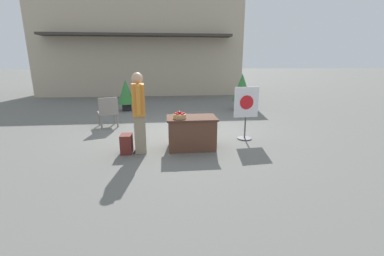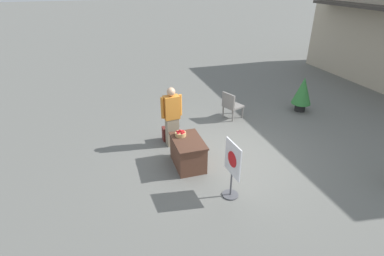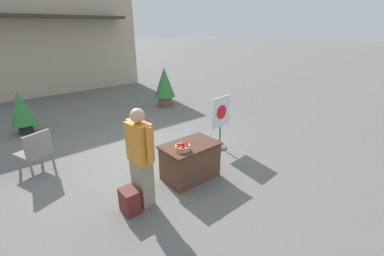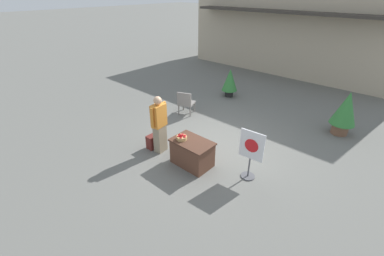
{
  "view_description": "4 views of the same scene",
  "coord_description": "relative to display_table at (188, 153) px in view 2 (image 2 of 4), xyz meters",
  "views": [
    {
      "loc": [
        -0.44,
        -6.84,
        1.97
      ],
      "look_at": [
        0.16,
        -1.17,
        0.47
      ],
      "focal_mm": 24.0,
      "sensor_mm": 36.0,
      "label": 1
    },
    {
      "loc": [
        6.35,
        -3.04,
        4.39
      ],
      "look_at": [
        -0.18,
        -1.01,
        0.88
      ],
      "focal_mm": 28.0,
      "sensor_mm": 36.0,
      "label": 2
    },
    {
      "loc": [
        -2.76,
        -4.72,
        2.88
      ],
      "look_at": [
        0.21,
        -1.2,
        1.06
      ],
      "focal_mm": 24.0,
      "sensor_mm": 36.0,
      "label": 3
    },
    {
      "loc": [
        3.99,
        -5.51,
        4.32
      ],
      "look_at": [
        -0.43,
        -0.59,
        0.67
      ],
      "focal_mm": 24.0,
      "sensor_mm": 36.0,
      "label": 4
    }
  ],
  "objects": [
    {
      "name": "ground_plane",
      "position": [
        -0.14,
        1.22,
        -0.37
      ],
      "size": [
        120.0,
        120.0,
        0.0
      ],
      "primitive_type": "plane",
      "color": "slate"
    },
    {
      "name": "display_table",
      "position": [
        0.0,
        0.0,
        0.0
      ],
      "size": [
        1.12,
        0.72,
        0.74
      ],
      "color": "brown",
      "rests_on": "ground_plane"
    },
    {
      "name": "apple_basket",
      "position": [
        -0.28,
        -0.11,
        0.43
      ],
      "size": [
        0.28,
        0.28,
        0.16
      ],
      "color": "tan",
      "rests_on": "display_table"
    },
    {
      "name": "person_visitor",
      "position": [
        -1.15,
        -0.12,
        0.52
      ],
      "size": [
        0.3,
        0.61,
        1.73
      ],
      "rotation": [
        0.0,
        0.0,
        0.11
      ],
      "color": "gray",
      "rests_on": "ground_plane"
    },
    {
      "name": "backpack",
      "position": [
        -1.45,
        -0.18,
        -0.16
      ],
      "size": [
        0.24,
        0.34,
        0.42
      ],
      "color": "maroon",
      "rests_on": "ground_plane"
    },
    {
      "name": "poster_board",
      "position": [
        1.44,
        0.56,
        0.37
      ],
      "size": [
        0.63,
        0.36,
        1.34
      ],
      "rotation": [
        0.0,
        0.0,
        -1.49
      ],
      "color": "#4C4C51",
      "rests_on": "ground_plane"
    },
    {
      "name": "patio_chair",
      "position": [
        -2.31,
        2.21,
        0.13
      ],
      "size": [
        0.71,
        0.71,
        0.92
      ],
      "rotation": [
        0.0,
        0.0,
        1.94
      ],
      "color": "gray",
      "rests_on": "ground_plane"
    },
    {
      "name": "potted_plant_far_left",
      "position": [
        -2.14,
        4.86,
        0.35
      ],
      "size": [
        0.68,
        0.68,
        1.25
      ],
      "color": "black",
      "rests_on": "ground_plane"
    }
  ]
}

